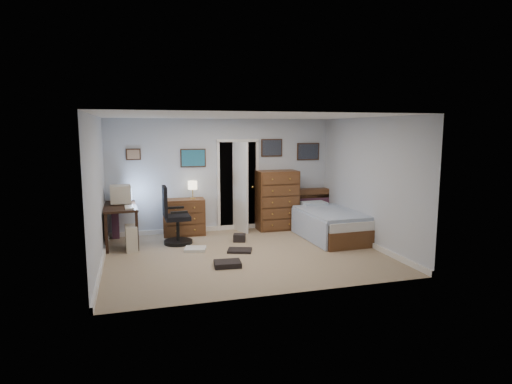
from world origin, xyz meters
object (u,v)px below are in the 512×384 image
bed (328,224)px  tall_dresser (277,200)px  low_dresser (184,217)px  office_chair (174,222)px  computer_desk (115,214)px

bed → tall_dresser: bearing=124.3°
low_dresser → tall_dresser: tall_dresser is taller
low_dresser → tall_dresser: size_ratio=0.66×
office_chair → tall_dresser: bearing=14.4°
office_chair → tall_dresser: (2.38, 0.66, 0.22)m
tall_dresser → low_dresser: bearing=179.5°
office_chair → tall_dresser: tall_dresser is taller
computer_desk → bed: (4.28, -0.72, -0.30)m
bed → low_dresser: bearing=157.5°
office_chair → tall_dresser: size_ratio=0.87×
bed → office_chair: bearing=170.9°
computer_desk → tall_dresser: tall_dresser is taller
low_dresser → tall_dresser: (2.11, -0.02, 0.28)m
low_dresser → bed: size_ratio=0.44×
bed → computer_desk: bearing=168.7°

